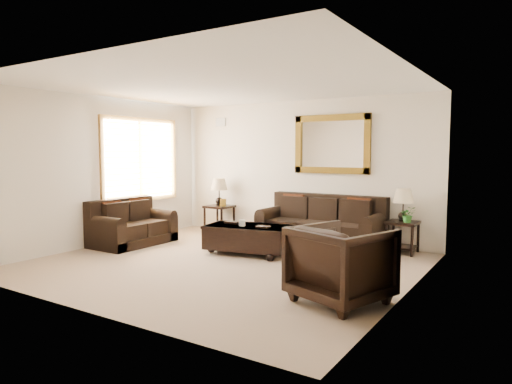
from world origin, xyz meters
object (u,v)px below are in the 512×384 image
Objects in this scene: sofa at (321,227)px; end_table_left at (219,197)px; loveseat at (131,228)px; end_table_right at (403,211)px; coffee_table at (248,236)px; armchair at (341,260)px.

sofa is 2.47m from end_table_left.
sofa is 1.51× the size of loveseat.
coffee_table is (-2.17, -1.43, -0.41)m from end_table_right.
end_table_right is 0.71× the size of coffee_table.
end_table_left reaches higher than sofa.
end_table_right is at bearing 6.18° from sofa.
loveseat is 1.36× the size of end_table_right.
end_table_left reaches higher than loveseat.
end_table_left is 1.18× the size of armchair.
end_table_right reaches higher than armchair.
sofa is at bearing -173.82° from end_table_right.
end_table_right is (4.45, 1.93, 0.40)m from loveseat.
sofa is 3.52m from loveseat.
coffee_table is (-0.75, -1.28, -0.03)m from sofa.
coffee_table is 1.58× the size of armchair.
end_table_left is 4.92m from armchair.
end_table_right is 1.12× the size of armchair.
armchair reaches higher than coffee_table.
loveseat is at bearing -149.69° from sofa.
loveseat is at bearing 6.28° from armchair.
loveseat is 4.87m from end_table_right.
coffee_table is at bearing -77.77° from loveseat.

